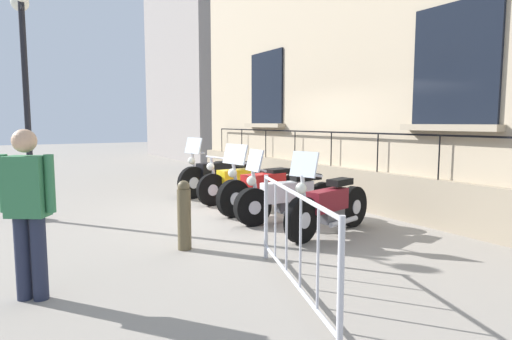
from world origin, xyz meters
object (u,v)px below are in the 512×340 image
(motorcycle_white, at_px, (289,198))
(motorcycle_black, at_px, (216,175))
(crowd_barrier, at_px, (293,239))
(motorcycle_yellow, at_px, (237,182))
(pedestrian_standing, at_px, (28,205))
(lamppost, at_px, (25,74))
(motorcycle_maroon, at_px, (329,207))
(motorcycle_red, at_px, (265,188))
(bollard, at_px, (184,215))

(motorcycle_white, bearing_deg, motorcycle_black, -91.34)
(crowd_barrier, bearing_deg, motorcycle_yellow, -111.89)
(motorcycle_white, bearing_deg, pedestrian_standing, 20.15)
(lamppost, bearing_deg, motorcycle_white, 147.41)
(motorcycle_white, relative_size, pedestrian_standing, 1.26)
(motorcycle_white, xyz_separation_m, motorcycle_maroon, (-0.02, 1.02, 0.02))
(motorcycle_red, height_order, motorcycle_white, motorcycle_red)
(motorcycle_black, xyz_separation_m, motorcycle_yellow, (-0.01, 1.04, -0.03))
(pedestrian_standing, bearing_deg, crowd_barrier, 151.94)
(motorcycle_yellow, xyz_separation_m, crowd_barrier, (1.87, 4.67, 0.13))
(motorcycle_black, relative_size, motorcycle_red, 0.93)
(motorcycle_black, height_order, crowd_barrier, motorcycle_black)
(motorcycle_red, distance_m, motorcycle_white, 0.89)
(motorcycle_yellow, bearing_deg, motorcycle_maroon, 88.85)
(motorcycle_red, bearing_deg, lamppost, -21.62)
(crowd_barrier, relative_size, bollard, 2.48)
(motorcycle_black, distance_m, lamppost, 4.39)
(motorcycle_yellow, bearing_deg, motorcycle_black, -89.38)
(motorcycle_black, xyz_separation_m, motorcycle_white, (0.07, 3.05, -0.06))
(bollard, height_order, pedestrian_standing, pedestrian_standing)
(motorcycle_red, height_order, bollard, motorcycle_red)
(motorcycle_red, distance_m, motorcycle_maroon, 1.91)
(pedestrian_standing, bearing_deg, lamppost, -93.52)
(motorcycle_white, xyz_separation_m, lamppost, (3.77, -2.41, 2.09))
(motorcycle_white, height_order, crowd_barrier, motorcycle_white)
(lamppost, xyz_separation_m, bollard, (-1.62, 3.06, -2.03))
(motorcycle_yellow, xyz_separation_m, motorcycle_white, (0.08, 2.01, -0.03))
(pedestrian_standing, bearing_deg, motorcycle_white, -159.85)
(motorcycle_maroon, distance_m, crowd_barrier, 2.44)
(motorcycle_black, relative_size, crowd_barrier, 0.88)
(lamppost, height_order, bollard, lamppost)
(motorcycle_yellow, xyz_separation_m, pedestrian_standing, (4.09, 3.49, 0.48))
(motorcycle_white, xyz_separation_m, pedestrian_standing, (4.01, 1.47, 0.51))
(motorcycle_red, distance_m, bollard, 2.69)
(motorcycle_maroon, height_order, lamppost, lamppost)
(motorcycle_black, height_order, lamppost, lamppost)
(motorcycle_white, bearing_deg, lamppost, -32.59)
(motorcycle_black, relative_size, motorcycle_yellow, 1.04)
(motorcycle_yellow, xyz_separation_m, lamppost, (3.85, -0.39, 2.06))
(motorcycle_yellow, height_order, pedestrian_standing, pedestrian_standing)
(crowd_barrier, bearing_deg, pedestrian_standing, -28.06)
(motorcycle_yellow, distance_m, crowd_barrier, 5.03)
(motorcycle_red, relative_size, crowd_barrier, 0.95)
(motorcycle_black, xyz_separation_m, bollard, (2.21, 3.71, 0.00))
(motorcycle_yellow, relative_size, lamppost, 0.50)
(motorcycle_black, height_order, motorcycle_red, motorcycle_black)
(motorcycle_black, bearing_deg, motorcycle_red, 89.82)
(motorcycle_maroon, relative_size, pedestrian_standing, 1.21)
(bollard, bearing_deg, motorcycle_maroon, 170.35)
(crowd_barrier, bearing_deg, motorcycle_maroon, -138.06)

